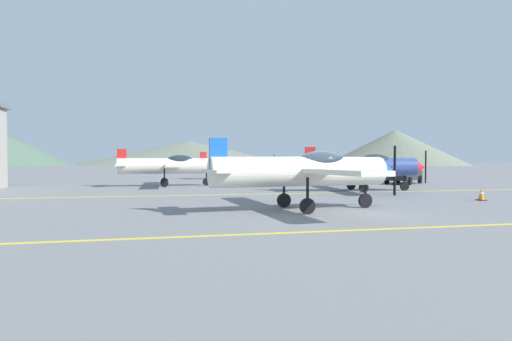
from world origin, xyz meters
TOP-DOWN VIEW (x-y plane):
  - ground_plane at (0.00, 0.00)m, footprint 400.00×400.00m
  - apron_line_near at (0.00, -4.08)m, footprint 80.00×0.16m
  - apron_line_far at (0.00, 8.41)m, footprint 80.00×0.16m
  - airplane_near at (-0.60, 0.64)m, footprint 8.00×9.19m
  - airplane_mid at (6.28, 9.37)m, footprint 8.00×9.19m
  - airplane_far at (-5.51, 16.92)m, footprint 7.90×9.12m
  - airplane_back at (1.33, 27.79)m, footprint 7.97×9.17m
  - car_sedan at (13.09, 16.00)m, footprint 4.43×4.18m
  - traffic_cone_front at (8.86, 2.51)m, footprint 0.36×0.36m
  - hill_centerleft at (3.24, 154.10)m, footprint 85.29×85.29m
  - hill_centerright at (74.60, 121.02)m, footprint 50.08×50.08m

SIDE VIEW (x-z plane):
  - ground_plane at x=0.00m, z-range 0.00..0.00m
  - apron_line_near at x=0.00m, z-range 0.00..0.01m
  - apron_line_far at x=0.00m, z-range 0.00..0.01m
  - traffic_cone_front at x=8.86m, z-range -0.01..0.58m
  - car_sedan at x=13.09m, z-range 0.03..1.65m
  - airplane_near at x=-0.60m, z-range 0.17..2.92m
  - airplane_mid at x=6.28m, z-range 0.17..2.92m
  - airplane_far at x=-5.51m, z-range 0.17..2.92m
  - airplane_back at x=1.33m, z-range 0.17..2.92m
  - hill_centerleft at x=3.24m, z-range 0.00..9.41m
  - hill_centerright at x=74.60m, z-range 0.00..12.66m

